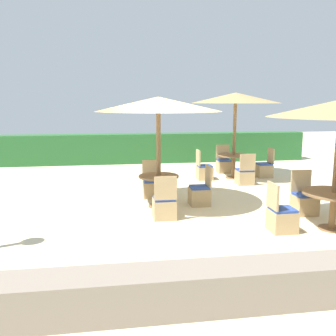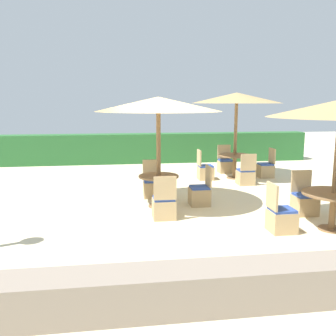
# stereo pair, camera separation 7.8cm
# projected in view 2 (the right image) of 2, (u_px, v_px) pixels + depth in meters

# --- Properties ---
(ground_plane) EXTENTS (40.00, 40.00, 0.00)m
(ground_plane) POSITION_uv_depth(u_px,v_px,m) (172.00, 214.00, 8.13)
(ground_plane) COLOR beige
(hedge_row) EXTENTS (13.00, 0.70, 1.15)m
(hedge_row) POSITION_uv_depth(u_px,v_px,m) (146.00, 148.00, 14.78)
(hedge_row) COLOR #28602D
(hedge_row) RESTS_ON ground_plane
(stone_border) EXTENTS (10.00, 0.56, 0.51)m
(stone_border) POSITION_uv_depth(u_px,v_px,m) (220.00, 287.00, 4.41)
(stone_border) COLOR gray
(stone_border) RESTS_ON ground_plane
(round_table_front_right) EXTENTS (1.16, 1.16, 0.72)m
(round_table_front_right) POSITION_uv_depth(u_px,v_px,m) (333.00, 200.00, 7.00)
(round_table_front_right) COLOR olive
(round_table_front_right) RESTS_ON ground_plane
(patio_chair_front_right_west) EXTENTS (0.46, 0.46, 0.93)m
(patio_chair_front_right_west) POSITION_uv_depth(u_px,v_px,m) (281.00, 218.00, 6.96)
(patio_chair_front_right_west) COLOR tan
(patio_chair_front_right_west) RESTS_ON ground_plane
(patio_chair_front_right_north) EXTENTS (0.46, 0.46, 0.93)m
(patio_chair_front_right_north) POSITION_uv_depth(u_px,v_px,m) (304.00, 202.00, 8.05)
(patio_chair_front_right_north) COLOR tan
(patio_chair_front_right_north) RESTS_ON ground_plane
(parasol_center) EXTENTS (2.82, 2.82, 2.51)m
(parasol_center) POSITION_uv_depth(u_px,v_px,m) (158.00, 104.00, 8.26)
(parasol_center) COLOR olive
(parasol_center) RESTS_ON ground_plane
(round_table_center) EXTENTS (0.92, 0.92, 0.73)m
(round_table_center) POSITION_uv_depth(u_px,v_px,m) (159.00, 183.00, 8.58)
(round_table_center) COLOR olive
(round_table_center) RESTS_ON ground_plane
(patio_chair_center_south) EXTENTS (0.46, 0.46, 0.93)m
(patio_chair_center_south) POSITION_uv_depth(u_px,v_px,m) (164.00, 206.00, 7.74)
(patio_chair_center_south) COLOR tan
(patio_chair_center_south) RESTS_ON ground_plane
(patio_chair_center_north) EXTENTS (0.46, 0.46, 0.93)m
(patio_chair_center_north) POSITION_uv_depth(u_px,v_px,m) (152.00, 187.00, 9.51)
(patio_chair_center_north) COLOR tan
(patio_chair_center_north) RESTS_ON ground_plane
(patio_chair_center_east) EXTENTS (0.46, 0.46, 0.93)m
(patio_chair_center_east) POSITION_uv_depth(u_px,v_px,m) (200.00, 194.00, 8.76)
(patio_chair_center_east) COLOR tan
(patio_chair_center_east) RESTS_ON ground_plane
(parasol_back_right) EXTENTS (2.77, 2.77, 2.67)m
(parasol_back_right) POSITION_uv_depth(u_px,v_px,m) (237.00, 98.00, 11.42)
(parasol_back_right) COLOR olive
(parasol_back_right) RESTS_ON ground_plane
(round_table_back_right) EXTENTS (1.04, 1.04, 0.75)m
(round_table_back_right) POSITION_uv_depth(u_px,v_px,m) (235.00, 160.00, 11.75)
(round_table_back_right) COLOR olive
(round_table_back_right) RESTS_ON ground_plane
(patio_chair_back_right_east) EXTENTS (0.46, 0.46, 0.93)m
(patio_chair_back_right_east) POSITION_uv_depth(u_px,v_px,m) (266.00, 169.00, 11.97)
(patio_chair_back_right_east) COLOR tan
(patio_chair_back_right_east) RESTS_ON ground_plane
(patio_chair_back_right_north) EXTENTS (0.46, 0.46, 0.93)m
(patio_chair_back_right_north) POSITION_uv_depth(u_px,v_px,m) (225.00, 165.00, 12.76)
(patio_chair_back_right_north) COLOR tan
(patio_chair_back_right_north) RESTS_ON ground_plane
(patio_chair_back_right_south) EXTENTS (0.46, 0.46, 0.93)m
(patio_chair_back_right_south) POSITION_uv_depth(u_px,v_px,m) (246.00, 176.00, 10.90)
(patio_chair_back_right_south) COLOR tan
(patio_chair_back_right_south) RESTS_ON ground_plane
(patio_chair_back_right_west) EXTENTS (0.46, 0.46, 0.93)m
(patio_chair_back_right_west) POSITION_uv_depth(u_px,v_px,m) (205.00, 171.00, 11.62)
(patio_chair_back_right_west) COLOR tan
(patio_chair_back_right_west) RESTS_ON ground_plane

